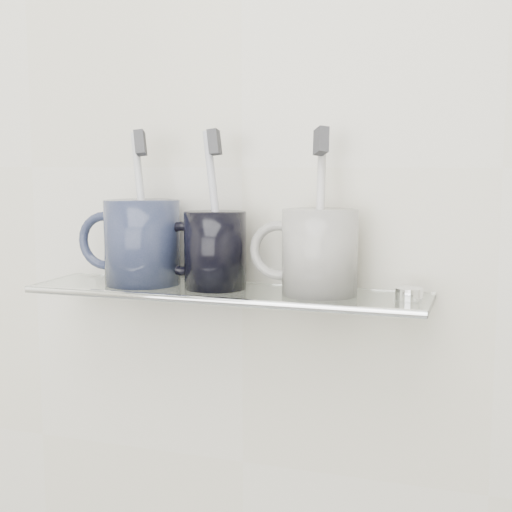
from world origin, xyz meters
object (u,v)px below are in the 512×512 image
at_px(shelf_glass, 226,293).
at_px(mug_center, 215,250).
at_px(mug_left, 142,242).
at_px(mug_right, 320,252).

distance_m(shelf_glass, mug_center, 0.05).
distance_m(shelf_glass, mug_left, 0.13).
relative_size(mug_center, mug_right, 0.95).
xyz_separation_m(mug_center, mug_right, (0.13, 0.00, 0.00)).
height_order(shelf_glass, mug_left, mug_left).
bearing_deg(shelf_glass, mug_center, 161.99).
bearing_deg(mug_right, mug_left, 174.76).
distance_m(mug_center, mug_right, 0.13).
height_order(mug_center, mug_right, mug_right).
xyz_separation_m(mug_left, mug_center, (0.10, 0.00, -0.01)).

